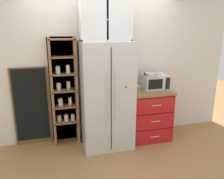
% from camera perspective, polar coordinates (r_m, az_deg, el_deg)
% --- Properties ---
extents(ground_plane, '(10.55, 10.55, 0.00)m').
position_cam_1_polar(ground_plane, '(4.18, -1.35, -13.14)').
color(ground_plane, '#9E7042').
extents(wall_back_cream, '(4.86, 0.10, 2.55)m').
position_cam_1_polar(wall_back_cream, '(4.12, -2.73, 5.33)').
color(wall_back_cream, silver).
rests_on(wall_back_cream, ground).
extents(refrigerator, '(0.82, 0.71, 1.78)m').
position_cam_1_polar(refrigerator, '(3.83, -1.45, -1.38)').
color(refrigerator, silver).
rests_on(refrigerator, ground).
extents(pantry_shelf_column, '(0.48, 0.28, 1.84)m').
position_cam_1_polar(pantry_shelf_column, '(4.00, -11.78, -0.32)').
color(pantry_shelf_column, brown).
rests_on(pantry_shelf_column, ground).
extents(counter_cabinet, '(0.73, 0.62, 0.91)m').
position_cam_1_polar(counter_cabinet, '(4.26, 9.07, -5.96)').
color(counter_cabinet, red).
rests_on(counter_cabinet, ground).
extents(microwave, '(0.44, 0.33, 0.26)m').
position_cam_1_polar(microwave, '(4.18, 10.58, 1.89)').
color(microwave, silver).
rests_on(microwave, counter_cabinet).
extents(coffee_maker, '(0.17, 0.20, 0.31)m').
position_cam_1_polar(coffee_maker, '(4.09, 9.40, 2.01)').
color(coffee_maker, '#B7B7BC').
rests_on(coffee_maker, counter_cabinet).
extents(mug_sage, '(0.12, 0.09, 0.10)m').
position_cam_1_polar(mug_sage, '(4.02, 6.41, 0.32)').
color(mug_sage, '#8CA37F').
rests_on(mug_sage, counter_cabinet).
extents(mug_charcoal, '(0.11, 0.07, 0.08)m').
position_cam_1_polar(mug_charcoal, '(4.07, 9.66, 0.28)').
color(mug_charcoal, '#2D2D33').
rests_on(mug_charcoal, counter_cabinet).
extents(bottle_cobalt, '(0.06, 0.06, 0.26)m').
position_cam_1_polar(bottle_cobalt, '(4.14, 9.12, 1.59)').
color(bottle_cobalt, navy).
rests_on(bottle_cobalt, counter_cabinet).
extents(upper_cabinet, '(0.79, 0.32, 0.63)m').
position_cam_1_polar(upper_cabinet, '(3.71, -1.75, 16.88)').
color(upper_cabinet, silver).
rests_on(upper_cabinet, refrigerator).
extents(chalkboard_menu, '(0.60, 0.04, 1.36)m').
position_cam_1_polar(chalkboard_menu, '(4.14, -19.36, -4.01)').
color(chalkboard_menu, brown).
rests_on(chalkboard_menu, ground).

